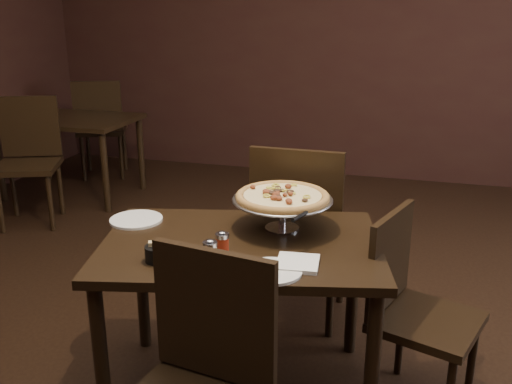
# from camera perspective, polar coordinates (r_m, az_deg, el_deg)

# --- Properties ---
(room) EXTENTS (6.04, 7.04, 2.84)m
(room) POSITION_cam_1_polar(r_m,az_deg,el_deg) (2.10, -0.67, 12.62)
(room) COLOR black
(room) RESTS_ON ground
(dining_table) EXTENTS (1.26, 0.98, 0.70)m
(dining_table) POSITION_cam_1_polar(r_m,az_deg,el_deg) (2.34, -1.52, -7.07)
(dining_table) COLOR black
(dining_table) RESTS_ON ground
(background_table) EXTENTS (1.11, 0.74, 0.69)m
(background_table) POSITION_cam_1_polar(r_m,az_deg,el_deg) (5.18, -18.17, 6.11)
(background_table) COLOR black
(background_table) RESTS_ON ground
(pizza_stand) EXTENTS (0.43, 0.43, 0.18)m
(pizza_stand) POSITION_cam_1_polar(r_m,az_deg,el_deg) (2.39, 2.66, -0.52)
(pizza_stand) COLOR silver
(pizza_stand) RESTS_ON dining_table
(parmesan_shaker) EXTENTS (0.06, 0.06, 0.10)m
(parmesan_shaker) POSITION_cam_1_polar(r_m,az_deg,el_deg) (2.11, -4.60, -6.01)
(parmesan_shaker) COLOR beige
(parmesan_shaker) RESTS_ON dining_table
(pepper_flake_shaker) EXTENTS (0.05, 0.05, 0.09)m
(pepper_flake_shaker) POSITION_cam_1_polar(r_m,az_deg,el_deg) (2.18, -3.40, -5.12)
(pepper_flake_shaker) COLOR maroon
(pepper_flake_shaker) RESTS_ON dining_table
(packet_caddy) EXTENTS (0.10, 0.10, 0.07)m
(packet_caddy) POSITION_cam_1_polar(r_m,az_deg,el_deg) (2.16, -9.79, -6.01)
(packet_caddy) COLOR black
(packet_caddy) RESTS_ON dining_table
(napkin_stack) EXTENTS (0.17, 0.17, 0.02)m
(napkin_stack) POSITION_cam_1_polar(r_m,az_deg,el_deg) (2.11, 4.18, -7.10)
(napkin_stack) COLOR white
(napkin_stack) RESTS_ON dining_table
(plate_left) EXTENTS (0.23, 0.23, 0.01)m
(plate_left) POSITION_cam_1_polar(r_m,az_deg,el_deg) (2.57, -11.89, -2.72)
(plate_left) COLOR white
(plate_left) RESTS_ON dining_table
(plate_near) EXTENTS (0.22, 0.22, 0.01)m
(plate_near) POSITION_cam_1_polar(r_m,az_deg,el_deg) (2.05, 1.58, -7.92)
(plate_near) COLOR white
(plate_near) RESTS_ON dining_table
(serving_spatula) EXTENTS (0.13, 0.13, 0.02)m
(serving_spatula) POSITION_cam_1_polar(r_m,az_deg,el_deg) (2.18, 4.40, -2.51)
(serving_spatula) COLOR silver
(serving_spatula) RESTS_ON pizza_stand
(chair_far) EXTENTS (0.46, 0.46, 0.97)m
(chair_far) POSITION_cam_1_polar(r_m,az_deg,el_deg) (2.91, 4.46, -3.61)
(chair_far) COLOR black
(chair_far) RESTS_ON ground
(chair_side) EXTENTS (0.49, 0.49, 0.83)m
(chair_side) POSITION_cam_1_polar(r_m,az_deg,el_deg) (2.43, 15.38, -10.81)
(chair_side) COLOR black
(chair_side) RESTS_ON ground
(bg_chair_far) EXTENTS (0.58, 0.58, 0.95)m
(bg_chair_far) POSITION_cam_1_polar(r_m,az_deg,el_deg) (5.67, -15.26, 6.49)
(bg_chair_far) COLOR black
(bg_chair_far) RESTS_ON ground
(bg_chair_near) EXTENTS (0.58, 0.58, 0.95)m
(bg_chair_near) POSITION_cam_1_polar(r_m,az_deg,el_deg) (4.67, -21.77, 3.42)
(bg_chair_near) COLOR black
(bg_chair_near) RESTS_ON ground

